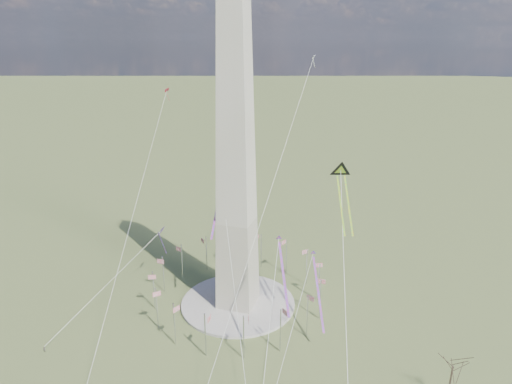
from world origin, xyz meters
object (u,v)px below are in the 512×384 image
(washington_monument, at_px, (236,158))
(person_west, at_px, (44,349))
(kite_delta_black, at_px, (341,175))
(tree_near, at_px, (453,364))

(washington_monument, height_order, person_west, washington_monument)
(kite_delta_black, bearing_deg, washington_monument, -10.48)
(tree_near, xyz_separation_m, kite_delta_black, (-30.73, 26.70, 34.73))
(tree_near, relative_size, kite_delta_black, 0.74)
(tree_near, bearing_deg, kite_delta_black, 139.01)
(washington_monument, bearing_deg, kite_delta_black, 5.92)
(person_west, bearing_deg, washington_monument, -139.03)
(washington_monument, distance_m, kite_delta_black, 29.90)
(tree_near, height_order, person_west, tree_near)
(washington_monument, xyz_separation_m, kite_delta_black, (29.57, 3.07, -3.20))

